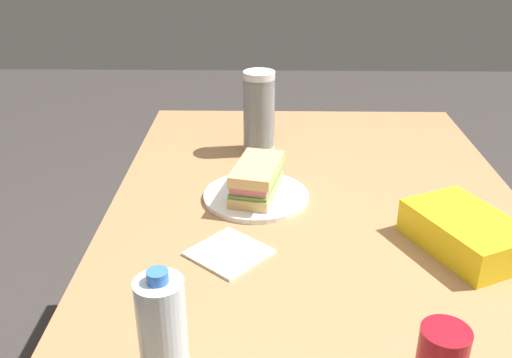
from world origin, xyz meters
TOP-DOWN VIEW (x-y plane):
  - dining_table at (0.00, 0.00)m, footprint 1.44×0.93m
  - paper_plate at (-0.11, -0.14)m, footprint 0.24×0.24m
  - sandwich at (-0.10, -0.14)m, footprint 0.20×0.13m
  - chip_bag at (0.10, 0.27)m, footprint 0.27×0.23m
  - water_bottle_tall at (0.47, -0.25)m, footprint 0.07×0.07m
  - plastic_cup_stack at (-0.39, -0.14)m, footprint 0.08×0.08m
  - paper_napkin at (0.13, -0.19)m, footprint 0.18×0.18m

SIDE VIEW (x-z plane):
  - dining_table at x=0.00m, z-range 0.28..1.03m
  - paper_napkin at x=0.13m, z-range 0.75..0.76m
  - paper_plate at x=-0.11m, z-range 0.75..0.76m
  - chip_bag at x=0.10m, z-range 0.75..0.82m
  - sandwich at x=-0.10m, z-range 0.76..0.84m
  - water_bottle_tall at x=0.47m, z-range 0.74..0.95m
  - plastic_cup_stack at x=-0.39m, z-range 0.75..0.97m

